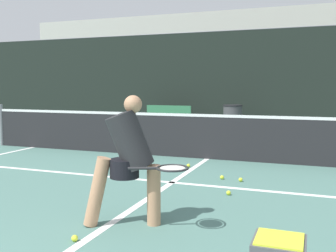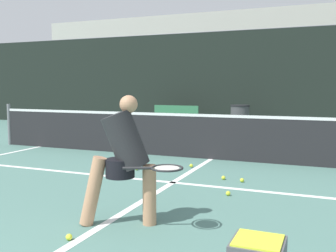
{
  "view_description": "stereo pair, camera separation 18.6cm",
  "coord_description": "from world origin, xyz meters",
  "px_view_note": "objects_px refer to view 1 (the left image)",
  "views": [
    {
      "loc": [
        2.09,
        -0.79,
        1.53
      ],
      "look_at": [
        0.08,
        4.58,
        0.95
      ],
      "focal_mm": 42.0,
      "sensor_mm": 36.0,
      "label": 1
    },
    {
      "loc": [
        2.27,
        -0.72,
        1.53
      ],
      "look_at": [
        0.08,
        4.58,
        0.95
      ],
      "focal_mm": 42.0,
      "sensor_mm": 36.0,
      "label": 2
    }
  ],
  "objects_px": {
    "courtside_bench": "(167,117)",
    "parked_car": "(249,108)",
    "trash_bin": "(232,119)",
    "player_practicing": "(128,157)"
  },
  "relations": [
    {
      "from": "player_practicing",
      "to": "parked_car",
      "type": "bearing_deg",
      "value": 69.89
    },
    {
      "from": "courtside_bench",
      "to": "trash_bin",
      "type": "distance_m",
      "value": 2.32
    },
    {
      "from": "trash_bin",
      "to": "parked_car",
      "type": "bearing_deg",
      "value": 92.84
    },
    {
      "from": "player_practicing",
      "to": "trash_bin",
      "type": "height_order",
      "value": "player_practicing"
    },
    {
      "from": "player_practicing",
      "to": "trash_bin",
      "type": "relative_size",
      "value": 1.55
    },
    {
      "from": "courtside_bench",
      "to": "trash_bin",
      "type": "relative_size",
      "value": 1.79
    },
    {
      "from": "player_practicing",
      "to": "trash_bin",
      "type": "distance_m",
      "value": 8.92
    },
    {
      "from": "courtside_bench",
      "to": "parked_car",
      "type": "xyz_separation_m",
      "value": [
        2.07,
        4.85,
        0.08
      ]
    },
    {
      "from": "courtside_bench",
      "to": "trash_bin",
      "type": "bearing_deg",
      "value": -2.32
    },
    {
      "from": "player_practicing",
      "to": "courtside_bench",
      "type": "distance_m",
      "value": 9.49
    }
  ]
}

